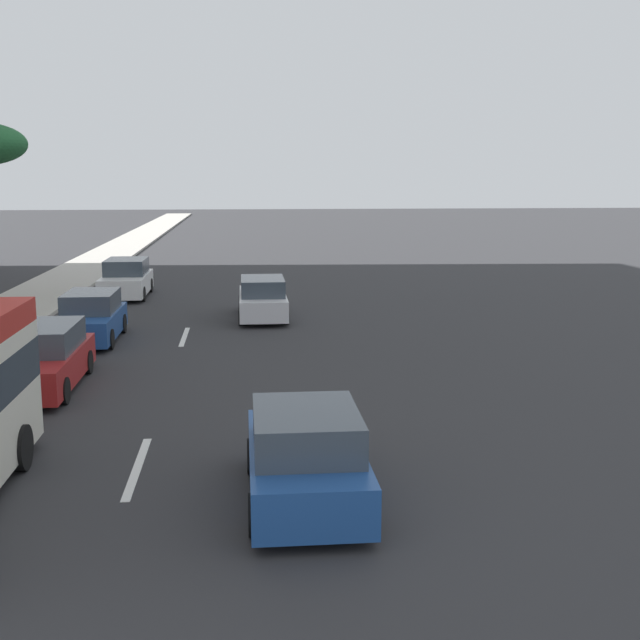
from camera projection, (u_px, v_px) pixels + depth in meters
name	position (u px, v px, depth m)	size (l,w,h in m)	color
ground_plane	(198.00, 299.00, 34.73)	(198.00, 198.00, 0.00)	#2D2D30
sidewalk_right	(32.00, 300.00, 34.06)	(162.00, 3.44, 0.15)	#B2ADA3
lane_stripe_mid	(137.00, 467.00, 14.60)	(3.20, 0.16, 0.01)	silver
lane_stripe_far	(184.00, 337.00, 26.54)	(3.20, 0.16, 0.01)	silver
car_lead	(263.00, 299.00, 29.99)	(4.68, 1.80, 1.54)	silver
car_second	(91.00, 318.00, 25.77)	(4.32, 1.79, 1.58)	#1E478C
car_third	(42.00, 359.00, 19.99)	(4.76, 1.84, 1.58)	#A51E1E
car_fourth	(306.00, 457.00, 12.98)	(4.09, 1.89, 1.58)	#1E478C
car_fifth	(126.00, 279.00, 35.33)	(4.57, 1.93, 1.66)	white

